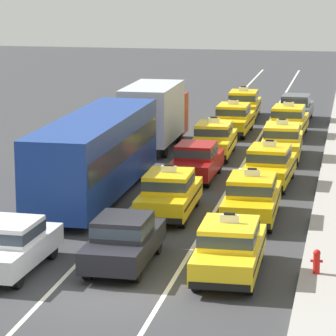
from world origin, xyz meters
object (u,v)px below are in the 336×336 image
at_px(sedan_right_sixth, 296,107).
at_px(taxi_right_second, 252,197).
at_px(taxi_right_fourth, 282,141).
at_px(taxi_center_fifth, 233,118).
at_px(box_truck_left_third, 155,113).
at_px(taxi_right_fifth, 288,120).
at_px(sedan_left_nearest, 11,244).
at_px(taxi_center_second, 169,193).
at_px(bus_left_second, 96,152).
at_px(taxi_right_nearest, 229,248).
at_px(taxi_center_sixth, 243,104).
at_px(taxi_right_third, 269,165).
at_px(sedan_center_nearest, 123,239).
at_px(taxi_center_fourth, 214,139).
at_px(fire_hydrant, 317,260).
at_px(sedan_center_third, 196,160).

bearing_deg(sedan_right_sixth, taxi_right_second, -90.15).
bearing_deg(taxi_right_fourth, taxi_center_fifth, 116.71).
distance_m(box_truck_left_third, taxi_right_fifth, 7.87).
relative_size(sedan_left_nearest, taxi_center_second, 0.95).
relative_size(bus_left_second, taxi_right_nearest, 2.44).
distance_m(taxi_center_fifth, sedan_right_sixth, 6.00).
distance_m(taxi_center_sixth, sedan_right_sixth, 3.23).
bearing_deg(taxi_right_third, taxi_center_sixth, 100.30).
xyz_separation_m(sedan_center_nearest, taxi_right_nearest, (3.29, -0.31, 0.03)).
relative_size(bus_left_second, box_truck_left_third, 1.61).
distance_m(taxi_right_third, taxi_right_fifth, 11.83).
bearing_deg(taxi_center_second, taxi_center_fourth, 90.29).
bearing_deg(taxi_center_sixth, box_truck_left_third, -107.15).
xyz_separation_m(sedan_left_nearest, taxi_center_sixth, (3.29, 30.61, 0.03)).
xyz_separation_m(taxi_center_sixth, fire_hydrant, (5.70, -29.45, -0.33)).
relative_size(taxi_right_third, taxi_right_fourth, 1.01).
relative_size(taxi_center_fifth, taxi_center_sixth, 0.99).
bearing_deg(fire_hydrant, box_truck_left_third, 115.10).
xyz_separation_m(sedan_center_third, taxi_right_nearest, (3.13, -12.60, 0.03)).
xyz_separation_m(box_truck_left_third, sedan_center_nearest, (3.09, -19.02, -0.93)).
distance_m(taxi_center_second, taxi_center_sixth, 23.35).
distance_m(taxi_center_fifth, taxi_right_fourth, 6.98).
bearing_deg(sedan_center_nearest, taxi_right_second, 61.76).
bearing_deg(taxi_center_sixth, taxi_center_fifth, -88.62).
relative_size(taxi_right_third, fire_hydrant, 6.34).
bearing_deg(taxi_center_second, taxi_right_second, -0.90).
bearing_deg(taxi_right_third, fire_hydrant, -78.07).
bearing_deg(taxi_center_fourth, fire_hydrant, -71.91).
bearing_deg(box_truck_left_third, taxi_center_sixth, 72.85).
bearing_deg(bus_left_second, sedan_center_nearest, -69.00).
relative_size(sedan_left_nearest, taxi_right_nearest, 0.95).
xyz_separation_m(taxi_center_sixth, taxi_right_third, (3.21, -17.67, 0.00)).
bearing_deg(box_truck_left_third, sedan_left_nearest, -90.21).
height_order(taxi_center_second, taxi_center_sixth, same).
height_order(taxi_center_fourth, fire_hydrant, taxi_center_fourth).
height_order(taxi_center_second, taxi_right_fifth, same).
relative_size(taxi_center_fourth, taxi_right_fourth, 1.00).
bearing_deg(taxi_right_nearest, box_truck_left_third, 108.25).
bearing_deg(sedan_right_sixth, taxi_right_fourth, -89.51).
xyz_separation_m(taxi_center_second, taxi_right_fifth, (3.05, 17.51, 0.00)).
relative_size(taxi_center_fourth, taxi_center_fifth, 1.01).
distance_m(sedan_left_nearest, sedan_center_third, 13.85).
distance_m(sedan_left_nearest, sedan_center_nearest, 3.37).
bearing_deg(bus_left_second, taxi_right_second, -19.64).
bearing_deg(bus_left_second, taxi_center_sixth, 81.04).
bearing_deg(taxi_right_third, taxi_center_second, -118.88).
height_order(box_truck_left_third, sedan_center_nearest, box_truck_left_third).
bearing_deg(sedan_center_nearest, taxi_center_second, 88.08).
bearing_deg(sedan_center_third, fire_hydrant, -65.23).
relative_size(sedan_center_third, taxi_right_fourth, 0.94).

